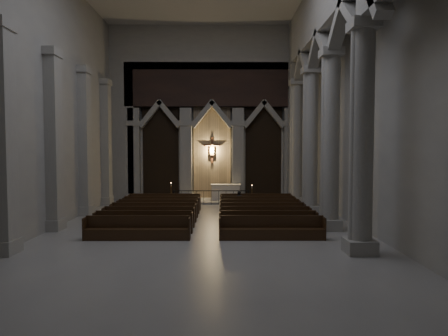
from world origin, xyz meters
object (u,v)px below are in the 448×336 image
(worshipper, at_px, (239,201))
(candle_stand_right, at_px, (252,199))
(altar, at_px, (226,192))
(pews, at_px, (208,216))
(altar_rail, at_px, (211,195))
(candle_stand_left, at_px, (171,198))

(worshipper, bearing_deg, candle_stand_right, 64.80)
(altar, height_order, pews, altar)
(altar_rail, xyz_separation_m, candle_stand_right, (2.64, 0.31, -0.30))
(candle_stand_left, xyz_separation_m, pews, (2.61, -6.08, -0.08))
(altar_rail, bearing_deg, candle_stand_left, 174.21)
(altar_rail, relative_size, worshipper, 4.25)
(altar, xyz_separation_m, candle_stand_left, (-3.55, -1.28, -0.29))
(pews, height_order, worshipper, worshipper)
(candle_stand_right, bearing_deg, altar_rail, -173.36)
(candle_stand_right, distance_m, pews, 6.67)
(candle_stand_left, distance_m, pews, 6.62)
(pews, bearing_deg, altar_rail, 90.00)
(altar, height_order, worshipper, altar)
(altar_rail, bearing_deg, pews, -90.00)
(candle_stand_right, height_order, worshipper, candle_stand_right)
(candle_stand_left, xyz_separation_m, candle_stand_right, (5.25, 0.04, -0.05))
(altar, distance_m, altar_rail, 1.81)
(altar_rail, bearing_deg, worshipper, -53.86)
(altar, height_order, altar_rail, altar)
(altar_rail, xyz_separation_m, candle_stand_left, (-2.61, 0.26, -0.25))
(altar, distance_m, candle_stand_right, 2.13)
(altar_rail, distance_m, pews, 5.83)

